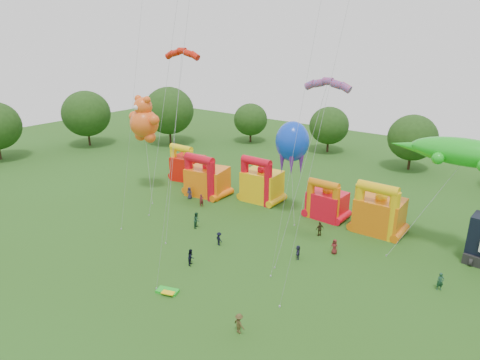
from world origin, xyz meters
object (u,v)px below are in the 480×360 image
Objects in this scene: bouncy_castle_0 at (187,166)px; teddy_bear_kite at (147,148)px; octopus_kite at (292,161)px; spectator_4 at (320,229)px; gecko_kite at (436,192)px; bouncy_castle_2 at (261,184)px; spectator_0 at (190,193)px.

teddy_bear_kite is (0.26, -8.21, 4.74)m from bouncy_castle_0.
teddy_bear_kite is 1.15× the size of octopus_kite.
gecko_kite is at bearing 135.02° from spectator_4.
bouncy_castle_2 is 23.69m from gecko_kite.
bouncy_castle_0 is 0.42× the size of teddy_bear_kite.
bouncy_castle_0 is at bearing 118.99° from spectator_0.
bouncy_castle_0 reaches higher than spectator_0.
bouncy_castle_0 is 38.19m from gecko_kite.
spectator_4 is (20.41, 0.72, 0.03)m from spectator_0.
teddy_bear_kite is 27.20m from spectator_4.
spectator_4 is (-11.25, -3.29, -6.20)m from gecko_kite.
spectator_4 is at bearing -163.67° from gecko_kite.
spectator_4 is (5.74, -2.85, -6.66)m from octopus_kite.
spectator_4 is (26.59, -5.21, -1.40)m from bouncy_castle_0.
octopus_kite is 7.20× the size of spectator_0.
octopus_kite is (6.20, -2.15, 5.03)m from bouncy_castle_2.
bouncy_castle_2 reaches higher than bouncy_castle_0.
bouncy_castle_0 is 14.66m from bouncy_castle_2.
spectator_0 is at bearing -145.97° from bouncy_castle_2.
bouncy_castle_2 is 8.27m from octopus_kite.
spectator_0 is at bearing -59.27° from spectator_4.
gecko_kite is at bearing 9.51° from teddy_bear_kite.
teddy_bear_kite is at bearing -170.49° from gecko_kite.
teddy_bear_kite reaches higher than bouncy_castle_2.
spectator_4 is at bearing -11.09° from bouncy_castle_0.
teddy_bear_kite reaches higher than gecko_kite.
spectator_0 is 0.97× the size of spectator_4.
gecko_kite is 7.68× the size of spectator_4.
spectator_0 is 20.42m from spectator_4.
octopus_kite is 6.96× the size of spectator_4.
octopus_kite is (-16.98, -0.45, 0.46)m from gecko_kite.
octopus_kite is at bearing -87.69° from spectator_4.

